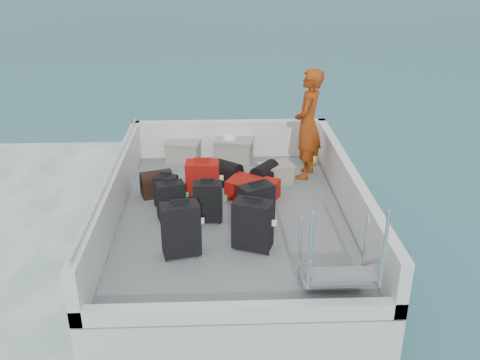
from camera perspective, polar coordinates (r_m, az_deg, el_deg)
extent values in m
plane|color=#1C5064|center=(8.30, -0.71, -7.54)|extent=(160.00, 160.00, 0.00)
cube|color=silver|center=(8.15, -0.72, -5.75)|extent=(3.60, 5.00, 0.60)
cube|color=slate|center=(8.00, -0.73, -3.82)|extent=(3.30, 4.70, 0.02)
cube|color=silver|center=(7.99, -13.25, -1.66)|extent=(0.14, 5.00, 0.70)
cube|color=silver|center=(8.07, 11.64, -1.25)|extent=(0.14, 5.00, 0.70)
cube|color=silver|center=(10.09, -1.14, 4.45)|extent=(3.60, 0.14, 0.70)
cube|color=silver|center=(5.89, -0.04, -13.93)|extent=(3.60, 0.14, 0.20)
cylinder|color=silver|center=(7.83, -13.52, 0.98)|extent=(0.04, 4.80, 0.04)
cube|color=black|center=(7.79, -7.36, -2.30)|extent=(0.44, 0.33, 0.59)
cube|color=black|center=(8.23, -7.86, -1.20)|extent=(0.38, 0.28, 0.50)
cube|color=black|center=(6.89, -6.33, -5.32)|extent=(0.53, 0.38, 0.73)
cube|color=black|center=(7.71, -3.44, -2.37)|extent=(0.42, 0.26, 0.61)
cube|color=maroon|center=(8.22, -4.01, -0.31)|extent=(0.51, 0.32, 0.69)
cube|color=black|center=(7.01, 1.37, -4.85)|extent=(0.57, 0.45, 0.69)
cube|color=black|center=(7.52, 1.74, -2.86)|extent=(0.54, 0.46, 0.66)
cube|color=maroon|center=(8.46, 1.37, -0.98)|extent=(0.90, 0.79, 0.30)
cube|color=gray|center=(9.95, -6.08, 2.98)|extent=(0.65, 0.50, 0.36)
cube|color=gray|center=(9.93, -0.61, 3.17)|extent=(0.73, 0.58, 0.39)
cube|color=gray|center=(9.94, -1.12, 2.95)|extent=(0.56, 0.42, 0.31)
cube|color=gray|center=(9.00, 3.80, 0.59)|extent=(0.60, 0.50, 0.31)
ellipsoid|color=yellow|center=(9.85, 7.41, 2.26)|extent=(0.28, 0.26, 0.22)
ellipsoid|color=white|center=(9.85, -1.13, 4.28)|extent=(0.24, 0.24, 0.18)
imported|color=#C64912|center=(9.07, 7.26, 5.91)|extent=(0.67, 0.81, 1.87)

